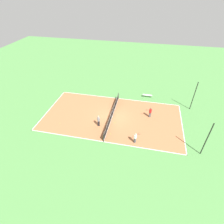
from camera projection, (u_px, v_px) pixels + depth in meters
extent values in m
plane|color=#518E47|center=(112.00, 117.00, 26.14)|extent=(80.00, 80.00, 0.00)
cube|color=#AD6B42|center=(112.00, 117.00, 26.13)|extent=(10.48, 20.27, 0.02)
cube|color=white|center=(118.00, 98.00, 30.17)|extent=(0.10, 20.27, 0.00)
cube|color=white|center=(103.00, 142.00, 22.08)|extent=(0.10, 20.27, 0.00)
cube|color=white|center=(50.00, 108.00, 27.83)|extent=(10.48, 0.10, 0.00)
cube|color=white|center=(182.00, 126.00, 24.42)|extent=(10.48, 0.10, 0.00)
cube|color=white|center=(112.00, 117.00, 26.12)|extent=(10.48, 0.10, 0.00)
cylinder|color=black|center=(118.00, 96.00, 29.76)|extent=(0.10, 0.10, 1.09)
cylinder|color=black|center=(103.00, 138.00, 21.83)|extent=(0.10, 0.10, 1.09)
cube|color=black|center=(112.00, 114.00, 25.81)|extent=(10.18, 0.03, 1.04)
cube|color=white|center=(112.00, 111.00, 25.51)|extent=(10.18, 0.04, 0.06)
cube|color=silver|center=(147.00, 95.00, 30.29)|extent=(0.36, 1.64, 0.04)
cylinder|color=#4C4C51|center=(143.00, 96.00, 30.54)|extent=(0.08, 0.08, 0.41)
cylinder|color=#4C4C51|center=(151.00, 97.00, 30.31)|extent=(0.08, 0.08, 0.41)
cube|color=#4C4C51|center=(150.00, 115.00, 25.84)|extent=(0.25, 0.29, 0.83)
cylinder|color=red|center=(150.00, 111.00, 25.41)|extent=(0.43, 0.43, 0.58)
sphere|color=brown|center=(151.00, 109.00, 25.16)|extent=(0.25, 0.25, 0.25)
cylinder|color=#262626|center=(148.00, 110.00, 25.32)|extent=(0.09, 0.28, 0.03)
torus|color=black|center=(147.00, 110.00, 25.32)|extent=(0.36, 0.36, 0.02)
cube|color=#4C4C51|center=(135.00, 140.00, 21.75)|extent=(0.32, 0.32, 0.79)
cylinder|color=white|center=(135.00, 136.00, 21.34)|extent=(0.51, 0.51, 0.55)
sphere|color=tan|center=(136.00, 134.00, 21.11)|extent=(0.24, 0.24, 0.24)
cylinder|color=#262626|center=(137.00, 135.00, 21.40)|extent=(0.22, 0.22, 0.03)
torus|color=black|center=(139.00, 134.00, 21.52)|extent=(0.43, 0.43, 0.02)
cube|color=black|center=(99.00, 123.00, 24.26)|extent=(0.21, 0.26, 0.87)
cylinder|color=gray|center=(98.00, 119.00, 23.81)|extent=(0.37, 0.37, 0.61)
sphere|color=tan|center=(98.00, 117.00, 23.55)|extent=(0.26, 0.26, 0.26)
sphere|color=#CCE033|center=(111.00, 134.00, 23.19)|extent=(0.07, 0.07, 0.07)
sphere|color=#CCE033|center=(141.00, 111.00, 27.16)|extent=(0.07, 0.07, 0.07)
sphere|color=#CCE033|center=(60.00, 123.00, 24.91)|extent=(0.07, 0.07, 0.07)
sphere|color=#CCE033|center=(115.00, 122.00, 25.02)|extent=(0.07, 0.07, 0.07)
cylinder|color=black|center=(194.00, 96.00, 26.34)|extent=(0.12, 0.12, 4.71)
cylinder|color=black|center=(207.00, 140.00, 19.17)|extent=(0.12, 0.12, 4.71)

